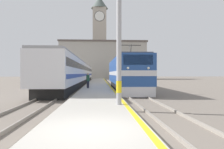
% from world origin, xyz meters
% --- Properties ---
extents(ground_plane, '(200.00, 200.00, 0.00)m').
position_xyz_m(ground_plane, '(0.00, 30.00, 0.00)').
color(ground_plane, '#70665B').
extents(platform, '(3.37, 140.00, 0.37)m').
position_xyz_m(platform, '(0.00, 25.00, 0.18)').
color(platform, '#ADA89E').
rests_on(platform, ground).
extents(rail_track_near, '(2.83, 140.00, 0.16)m').
position_xyz_m(rail_track_near, '(3.21, 25.00, 0.03)').
color(rail_track_near, '#70665B').
rests_on(rail_track_near, ground).
extents(rail_track_far, '(2.84, 140.00, 0.16)m').
position_xyz_m(rail_track_far, '(-3.53, 25.00, 0.03)').
color(rail_track_far, '#70665B').
rests_on(rail_track_far, ground).
extents(locomotive_train, '(2.92, 17.14, 4.70)m').
position_xyz_m(locomotive_train, '(3.21, 18.92, 1.91)').
color(locomotive_train, black).
rests_on(locomotive_train, ground).
extents(passenger_train, '(2.92, 51.64, 3.80)m').
position_xyz_m(passenger_train, '(-3.53, 34.27, 2.06)').
color(passenger_train, black).
rests_on(passenger_train, ground).
extents(catenary_mast, '(2.30, 0.28, 7.42)m').
position_xyz_m(catenary_mast, '(1.28, 4.80, 4.04)').
color(catenary_mast, '#9E9EA3').
rests_on(catenary_mast, platform).
extents(person_on_platform, '(0.34, 0.34, 1.62)m').
position_xyz_m(person_on_platform, '(-1.01, 17.33, 1.21)').
color(person_on_platform, '#23232D').
rests_on(person_on_platform, platform).
extents(clock_tower, '(6.24, 6.24, 30.82)m').
position_xyz_m(clock_tower, '(0.31, 75.92, 16.42)').
color(clock_tower, '#ADA393').
rests_on(clock_tower, ground).
extents(station_building, '(28.78, 9.25, 12.65)m').
position_xyz_m(station_building, '(1.48, 67.62, 6.35)').
color(station_building, '#A8A399').
rests_on(station_building, ground).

